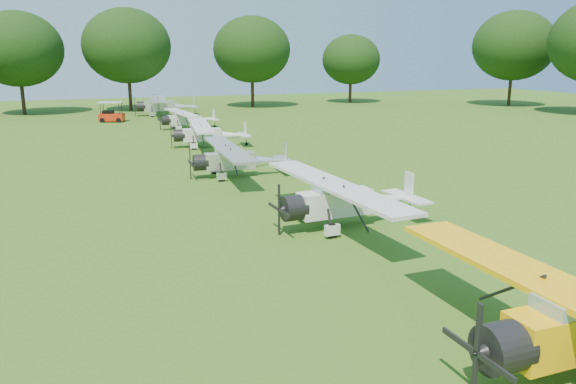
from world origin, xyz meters
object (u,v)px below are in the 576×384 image
Objects in this scene: aircraft_4 at (237,158)px; aircraft_5 at (208,133)px; aircraft_7 at (164,104)px; aircraft_3 at (346,198)px; aircraft_6 at (187,118)px; golf_cart at (111,115)px.

aircraft_5 reaches higher than aircraft_4.
aircraft_7 is at bearing 96.54° from aircraft_5.
aircraft_6 is at bearing 86.80° from aircraft_3.
aircraft_7 is (1.28, 36.38, 0.23)m from aircraft_4.
aircraft_3 is 1.09× the size of aircraft_4.
aircraft_3 is at bearing -64.03° from golf_cart.
aircraft_5 reaches higher than aircraft_6.
aircraft_7 is at bearing 87.01° from aircraft_3.
aircraft_7 is at bearing 91.72° from aircraft_4.
golf_cart is at bearing 122.39° from aircraft_6.
aircraft_7 is at bearing 52.58° from golf_cart.
aircraft_7 reaches higher than golf_cart.
aircraft_3 is 11.32m from aircraft_4.
golf_cart reaches higher than aircraft_6.
aircraft_5 is at bearing -84.40° from aircraft_7.
golf_cart is (-6.55, 8.60, -0.34)m from aircraft_6.
aircraft_5 is at bearing 88.39° from aircraft_3.
aircraft_7 is at bearing 85.97° from aircraft_6.
aircraft_4 is (-1.50, 11.22, -0.10)m from aircraft_3.
golf_cart is (-5.08, 31.88, -0.40)m from aircraft_4.
aircraft_5 is (0.85, 11.48, 0.01)m from aircraft_4.
aircraft_5 is at bearing -56.51° from golf_cart.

